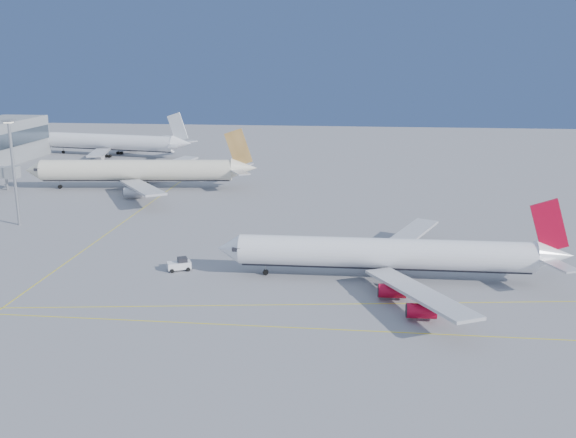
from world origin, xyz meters
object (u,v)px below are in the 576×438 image
Objects in this scene: light_mast at (13,164)px; airliner_third at (114,142)px; airliner_etihad at (142,171)px; airliner_virgin at (392,254)px; pushback_tug at (180,264)px.

airliner_third is at bearing 98.96° from light_mast.
airliner_etihad is at bearing 70.89° from light_mast.
airliner_virgin is at bearing -18.39° from light_mast.
pushback_tug is (-37.76, 0.67, -3.44)m from airliner_virgin.
airliner_etihad is 1.04× the size of airliner_third.
airliner_virgin is 2.53× the size of light_mast.
airliner_third is at bearing 91.69° from pushback_tug.
airliner_etihad is 45.86m from light_mast.
airliner_virgin is 87.88m from light_mast.
airliner_third is (-30.66, 58.43, -0.09)m from airliner_etihad.
airliner_virgin is 0.90× the size of airliner_etihad.
light_mast is (-14.74, -42.53, 8.80)m from airliner_etihad.
light_mast reaches higher than airliner_etihad.
light_mast is at bearing -115.57° from airliner_etihad.
light_mast reaches higher than airliner_virgin.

